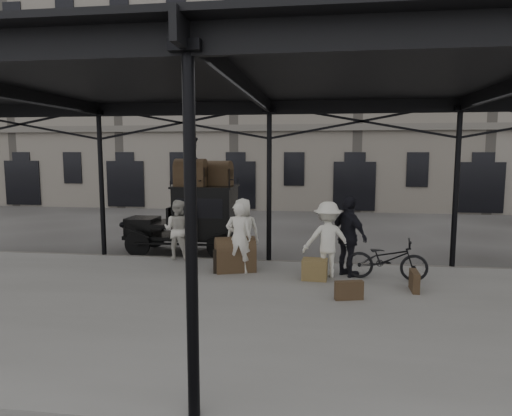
{
  "coord_description": "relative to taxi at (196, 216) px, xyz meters",
  "views": [
    {
      "loc": [
        1.43,
        -10.69,
        3.25
      ],
      "look_at": [
        -0.31,
        1.6,
        1.7
      ],
      "focal_mm": 32.0,
      "sensor_mm": 36.0,
      "label": 1
    }
  ],
  "objects": [
    {
      "name": "ground",
      "position": [
        2.46,
        -3.19,
        -1.2
      ],
      "size": [
        120.0,
        120.0,
        0.0
      ],
      "primitive_type": "plane",
      "color": "#383533",
      "rests_on": "ground"
    },
    {
      "name": "suitcase_flat",
      "position": [
        4.52,
        -4.43,
        -0.85
      ],
      "size": [
        0.62,
        0.3,
        0.4
      ],
      "primitive_type": "cube",
      "rotation": [
        0.0,
        0.0,
        0.27
      ],
      "color": "#442E1F",
      "rests_on": "platform"
    },
    {
      "name": "steamer_trunk_roof_near",
      "position": [
        -0.08,
        -0.25,
        1.33
      ],
      "size": [
        0.97,
        0.61,
        0.7
      ],
      "primitive_type": null,
      "rotation": [
        0.0,
        0.0,
        -0.03
      ],
      "color": "#442E1F",
      "rests_on": "taxi"
    },
    {
      "name": "porter_midleft",
      "position": [
        -0.16,
        -1.39,
        -0.19
      ],
      "size": [
        0.89,
        0.72,
        1.72
      ],
      "primitive_type": "imported",
      "rotation": [
        0.0,
        0.0,
        3.06
      ],
      "color": "beige",
      "rests_on": "platform"
    },
    {
      "name": "building_frontage",
      "position": [
        2.46,
        14.81,
        5.8
      ],
      "size": [
        64.0,
        8.0,
        14.0
      ],
      "primitive_type": "cube",
      "color": "slate",
      "rests_on": "ground"
    },
    {
      "name": "porter_roof",
      "position": [
        -0.03,
        -0.1,
        1.74
      ],
      "size": [
        0.72,
        0.84,
        1.53
      ],
      "primitive_type": "imported",
      "rotation": [
        0.0,
        0.0,
        1.77
      ],
      "color": "black",
      "rests_on": "taxi"
    },
    {
      "name": "porter_centre",
      "position": [
        1.83,
        -1.88,
        -0.13
      ],
      "size": [
        1.04,
        0.84,
        1.85
      ],
      "primitive_type": "imported",
      "rotation": [
        0.0,
        0.0,
        3.46
      ],
      "color": "silver",
      "rests_on": "platform"
    },
    {
      "name": "platform",
      "position": [
        2.46,
        -5.19,
        -1.13
      ],
      "size": [
        28.0,
        8.0,
        0.15
      ],
      "primitive_type": "cube",
      "color": "slate",
      "rests_on": "ground"
    },
    {
      "name": "taxi",
      "position": [
        0.0,
        0.0,
        0.0
      ],
      "size": [
        3.65,
        1.55,
        2.18
      ],
      "color": "black",
      "rests_on": "ground"
    },
    {
      "name": "porter_left",
      "position": [
        1.85,
        -2.63,
        -0.14
      ],
      "size": [
        0.69,
        0.48,
        1.82
      ],
      "primitive_type": "imported",
      "rotation": [
        0.0,
        0.0,
        3.21
      ],
      "color": "silver",
      "rests_on": "platform"
    },
    {
      "name": "wicker_hamper",
      "position": [
        3.79,
        -3.0,
        -0.8
      ],
      "size": [
        0.63,
        0.49,
        0.5
      ],
      "primitive_type": "cube",
      "rotation": [
        0.0,
        0.0,
        -0.07
      ],
      "color": "olive",
      "rests_on": "platform"
    },
    {
      "name": "suitcase_upright",
      "position": [
        6.0,
        -3.61,
        -0.83
      ],
      "size": [
        0.17,
        0.6,
        0.45
      ],
      "primitive_type": "cube",
      "rotation": [
        0.0,
        0.0,
        -0.03
      ],
      "color": "#442E1F",
      "rests_on": "platform"
    },
    {
      "name": "canopy",
      "position": [
        2.46,
        -4.91,
        3.39
      ],
      "size": [
        22.5,
        9.0,
        4.74
      ],
      "color": "black",
      "rests_on": "ground"
    },
    {
      "name": "steamer_trunk_platform",
      "position": [
        1.72,
        -2.47,
        -0.68
      ],
      "size": [
        1.17,
        0.93,
        0.75
      ],
      "primitive_type": null,
      "rotation": [
        0.0,
        0.0,
        0.33
      ],
      "color": "#442E1F",
      "rests_on": "platform"
    },
    {
      "name": "steamer_trunk_roof_far",
      "position": [
        0.67,
        0.2,
        1.3
      ],
      "size": [
        0.96,
        0.68,
        0.64
      ],
      "primitive_type": null,
      "rotation": [
        0.0,
        0.0,
        -0.18
      ],
      "color": "#442E1F",
      "rests_on": "taxi"
    },
    {
      "name": "porter_right",
      "position": [
        4.08,
        -2.71,
        -0.11
      ],
      "size": [
        1.28,
        0.83,
        1.88
      ],
      "primitive_type": "imported",
      "rotation": [
        0.0,
        0.0,
        3.25
      ],
      "color": "silver",
      "rests_on": "platform"
    },
    {
      "name": "bicycle",
      "position": [
        5.51,
        -2.75,
        -0.55
      ],
      "size": [
        1.98,
        0.86,
        1.01
      ],
      "primitive_type": "imported",
      "rotation": [
        0.0,
        0.0,
        1.47
      ],
      "color": "black",
      "rests_on": "platform"
    },
    {
      "name": "porter_official",
      "position": [
        4.61,
        -2.56,
        -0.06
      ],
      "size": [
        1.13,
        1.2,
        1.99
      ],
      "primitive_type": "imported",
      "rotation": [
        0.0,
        0.0,
        2.28
      ],
      "color": "black",
      "rests_on": "platform"
    }
  ]
}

